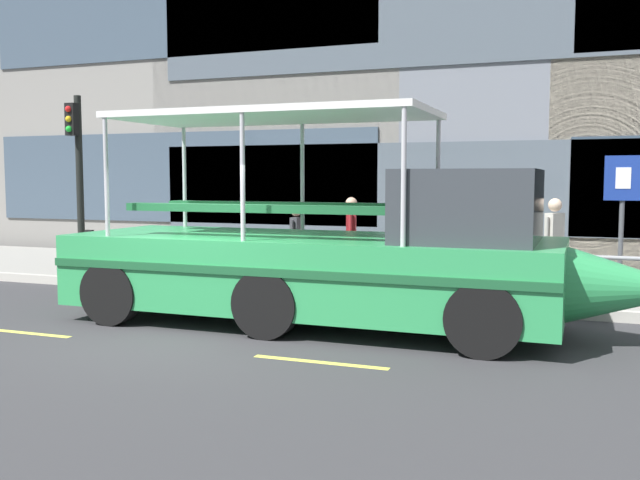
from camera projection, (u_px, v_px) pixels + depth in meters
ground_plane at (193, 332)px, 10.54m from camera, size 120.00×120.00×0.00m
sidewalk at (324, 277)px, 15.75m from camera, size 32.00×4.80×0.18m
curb_edge at (278, 294)px, 13.43m from camera, size 32.00×0.18×0.18m
lane_centreline at (157, 346)px, 9.66m from camera, size 25.80×0.12×0.01m
curb_guardrail at (365, 261)px, 13.11m from camera, size 11.67×0.09×0.85m
traffic_light_pole at (77, 165)px, 15.90m from camera, size 0.24×0.46×3.99m
parking_sign at (622, 203)px, 11.92m from camera, size 0.60×0.12×2.51m
leaned_bicycle at (98, 256)px, 15.85m from camera, size 1.74×0.46×0.96m
duck_tour_boat at (341, 258)px, 10.88m from camera, size 9.62×2.67×3.35m
pedestrian_near_bow at (554, 237)px, 12.68m from camera, size 0.35×0.43×1.77m
pedestrian_mid_left at (351, 231)px, 14.39m from camera, size 0.26×0.49×1.74m
pedestrian_mid_right at (296, 235)px, 14.84m from camera, size 0.21×0.44×1.53m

